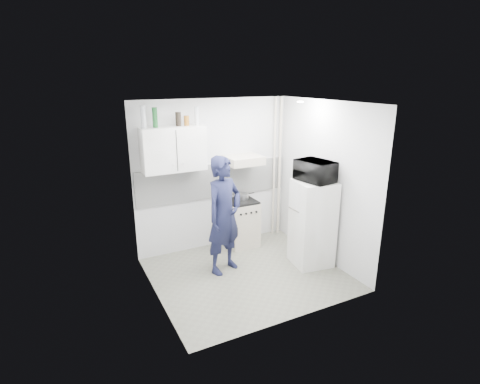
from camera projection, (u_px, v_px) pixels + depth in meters
name	position (u px, v px, depth m)	size (l,w,h in m)	color
floor	(247.00, 274.00, 5.80)	(2.80, 2.80, 0.00)	#666457
ceiling	(248.00, 103.00, 5.04)	(2.80, 2.80, 0.00)	white
wall_back	(214.00, 175.00, 6.48)	(2.80, 2.80, 0.00)	silver
wall_left	(152.00, 209.00, 4.81)	(2.60, 2.60, 0.00)	silver
wall_right	(324.00, 183.00, 6.03)	(2.60, 2.60, 0.00)	silver
person	(224.00, 215.00, 5.68)	(0.67, 0.44, 1.83)	#151834
stove	(242.00, 224.00, 6.72)	(0.51, 0.51, 0.82)	beige
fridge	(312.00, 223.00, 5.96)	(0.58, 0.58, 1.39)	white
stove_top	(242.00, 201.00, 6.59)	(0.49, 0.49, 0.03)	black
saucepan	(243.00, 196.00, 6.66)	(0.19, 0.19, 0.10)	silver
microwave	(316.00, 171.00, 5.71)	(0.40, 0.59, 0.32)	black
bottle_a	(143.00, 117.00, 5.51)	(0.08, 0.08, 0.34)	#B2B7BC
bottle_b	(155.00, 117.00, 5.59)	(0.08, 0.08, 0.30)	#144C1E
canister_a	(178.00, 119.00, 5.76)	(0.09, 0.09, 0.22)	black
canister_b	(187.00, 121.00, 5.82)	(0.08, 0.08, 0.16)	brown
bottle_e	(197.00, 116.00, 5.88)	(0.07, 0.07, 0.29)	#B2B7BC
upper_cabinet	(173.00, 149.00, 5.85)	(1.00, 0.35, 0.70)	white
range_hood	(243.00, 160.00, 6.39)	(0.60, 0.50, 0.14)	beige
backsplash	(214.00, 181.00, 6.50)	(2.74, 0.03, 0.60)	white
pipe_a	(280.00, 168.00, 6.98)	(0.05, 0.05, 2.60)	beige
pipe_b	(274.00, 169.00, 6.93)	(0.04, 0.04, 2.60)	beige
ceiling_spot_fixture	(300.00, 102.00, 5.65)	(0.10, 0.10, 0.02)	white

